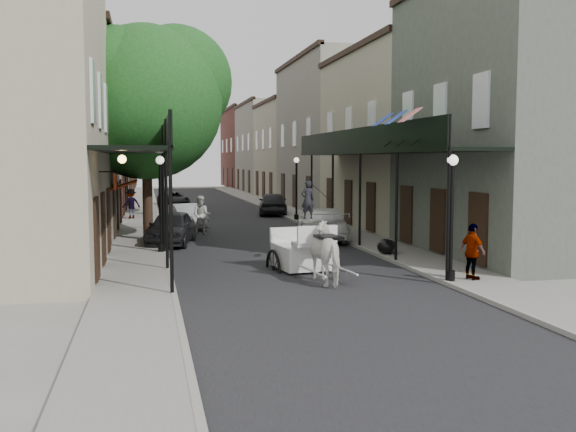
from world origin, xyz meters
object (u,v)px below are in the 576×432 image
pedestrian_walking (202,215)px  horse (330,253)px  tree_near (155,97)px  lamppost_right_near (451,216)px  carriage (297,234)px  tree_far (152,127)px  car_right_near (323,224)px  pedestrian_sidewalk_right (473,252)px  lamppost_right_far (296,187)px  car_left_near (172,228)px  car_left_mid (186,216)px  pedestrian_sidewalk_left (131,204)px  car_left_far (173,199)px  lamppost_left (161,202)px  car_right_far (273,203)px

pedestrian_walking → horse: bearing=-64.0°
tree_near → lamppost_right_near: (8.30, -12.18, -4.44)m
horse → carriage: bearing=-90.0°
tree_near → tree_far: (-0.05, 14.00, -0.65)m
tree_near → carriage: size_ratio=3.17×
car_right_near → pedestrian_sidewalk_right: bearing=108.1°
lamppost_right_far → pedestrian_walking: 8.29m
tree_near → car_left_near: (0.60, -1.18, -5.75)m
lamppost_right_far → pedestrian_sidewalk_right: size_ratio=2.20×
lamppost_right_far → car_right_near: (-0.85, -9.00, -1.30)m
car_left_near → car_right_near: car_right_near is taller
car_right_near → car_left_near: bearing=10.0°
car_right_near → pedestrian_walking: bearing=-23.6°
pedestrian_walking → car_left_mid: size_ratio=0.48×
pedestrian_sidewalk_left → car_left_far: (2.98, 11.31, -0.43)m
tree_far → car_left_near: (0.65, -15.18, -5.10)m
lamppost_left → pedestrian_sidewalk_left: lamppost_left is taller
carriage → car_left_far: carriage is taller
tree_near → car_left_near: 5.90m
car_right_near → lamppost_right_near: bearing=104.4°
lamppost_right_near → horse: (-3.41, 1.00, -1.14)m
car_right_far → tree_near: bearing=68.1°
tree_far → car_left_far: 9.68m
lamppost_right_far → car_right_far: (-0.50, 4.79, -1.27)m
car_left_far → car_right_far: (6.20, -9.36, 0.18)m
lamppost_right_far → pedestrian_sidewalk_left: lamppost_right_far is taller
lamppost_right_far → car_right_near: bearing=-95.4°
lamppost_right_near → pedestrian_sidewalk_left: 24.83m
lamppost_right_near → car_right_near: size_ratio=0.72×
lamppost_right_near → car_left_far: bearing=101.1°
car_left_near → car_left_far: (1.00, 23.15, -0.14)m
carriage → horse: bearing=-90.0°
carriage → car_left_far: (-2.93, 30.33, -0.59)m
carriage → lamppost_right_far: bearing=69.5°
horse → carriage: carriage is taller
lamppost_right_near → horse: lamppost_right_near is taller
pedestrian_sidewalk_right → car_left_far: pedestrian_sidewalk_right is taller
lamppost_left → car_left_near: lamppost_left is taller
car_left_far → car_right_far: 11.23m
car_left_near → car_right_near: 6.85m
car_right_far → pedestrian_walking: bearing=71.2°
pedestrian_walking → pedestrian_sidewalk_right: 16.01m
car_left_near → car_right_near: size_ratio=0.84×
pedestrian_sidewalk_right → car_left_near: (-8.40, 11.00, -0.22)m
car_left_mid → car_left_far: size_ratio=0.93×
lamppost_right_near → horse: bearing=163.7°
tree_far → pedestrian_sidewalk_left: bearing=-111.8°
pedestrian_walking → car_left_near: bearing=-99.9°
tree_far → car_left_far: bearing=78.3°
pedestrian_sidewalk_right → car_right_near: bearing=-6.9°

